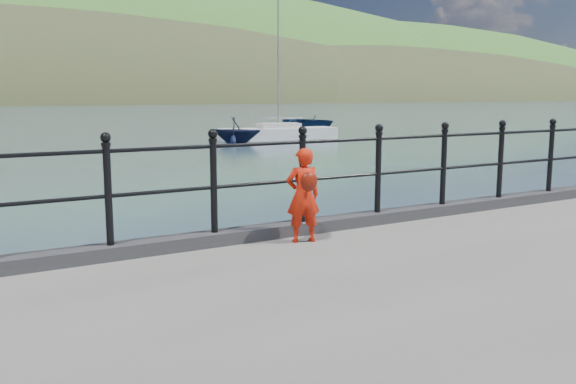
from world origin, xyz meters
TOP-DOWN VIEW (x-y plane):
  - ground at (0.00, 0.00)m, footprint 600.00×600.00m
  - kerb at (0.00, -0.15)m, footprint 60.00×0.30m
  - railing at (0.00, -0.15)m, footprint 18.11×0.11m
  - far_shore at (38.34, 239.41)m, footprint 830.00×200.00m
  - child at (0.36, -0.55)m, footprint 0.46×0.37m
  - launch_blue at (23.50, 35.56)m, footprint 4.73×5.89m
  - launch_navy at (11.71, 24.79)m, footprint 3.69×3.68m
  - sailboat_near at (15.14, 26.01)m, footprint 7.38×2.86m

SIDE VIEW (x-z plane):
  - far_shore at x=38.34m, z-range -100.57..55.43m
  - ground at x=0.00m, z-range 0.00..0.00m
  - sailboat_near at x=15.14m, z-range -4.53..5.21m
  - launch_blue at x=23.50m, z-range 0.00..1.09m
  - launch_navy at x=11.71m, z-range 0.00..1.47m
  - kerb at x=0.00m, z-range 1.00..1.15m
  - child at x=0.36m, z-range 1.01..2.12m
  - railing at x=0.00m, z-range 1.23..2.42m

